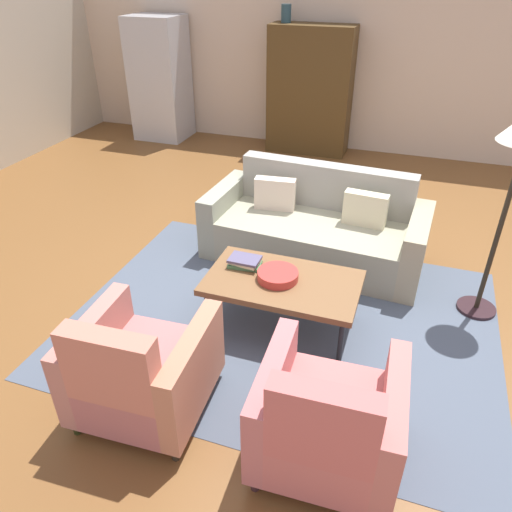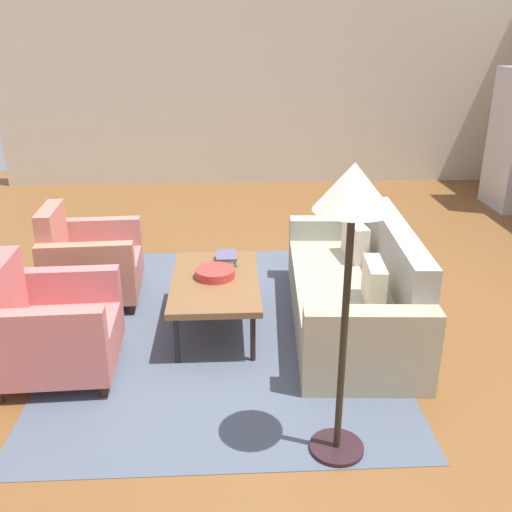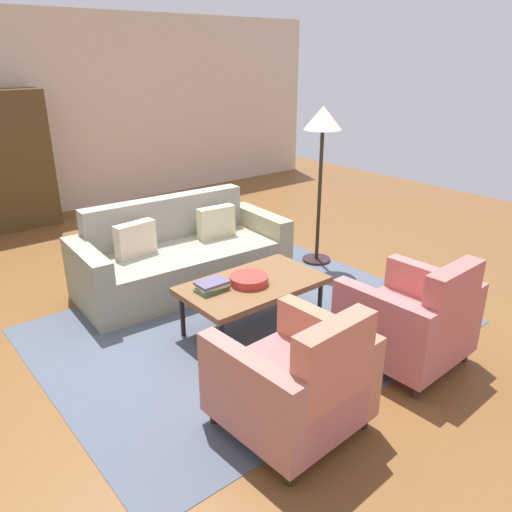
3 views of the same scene
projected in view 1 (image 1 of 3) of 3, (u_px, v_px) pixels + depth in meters
The scene contains 12 objects.
ground_plane at pixel (298, 283), 4.52m from camera, with size 11.49×11.49×0.00m, color brown.
wall_back at pixel (373, 54), 6.96m from camera, with size 9.58×0.12×2.80m, color beige.
area_rug at pixel (283, 320), 4.06m from camera, with size 3.40×2.60×0.01m, color #4B5564.
couch at pixel (316, 229), 4.82m from camera, with size 2.15×1.03×0.86m.
coffee_table at pixel (283, 284), 3.81m from camera, with size 1.20×0.70×0.44m.
armchair_left at pixel (140, 374), 3.07m from camera, with size 0.84×0.84×0.88m.
armchair_right at pixel (327, 424), 2.74m from camera, with size 0.83×0.83×0.88m.
fruit_bowl at pixel (278, 275), 3.78m from camera, with size 0.32×0.32×0.07m, color #B5342F.
book_stack at pixel (245, 262), 3.94m from camera, with size 0.28×0.18×0.08m.
cabinet at pixel (310, 91), 7.17m from camera, with size 1.20×0.51×1.80m.
vase_tall at pixel (286, 13), 6.74m from camera, with size 0.14×0.14×0.24m, color #26414B.
refrigerator at pixel (160, 79), 7.74m from camera, with size 0.80×0.73×1.85m.
Camera 1 is at (0.83, -3.64, 2.59)m, focal length 34.14 mm.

